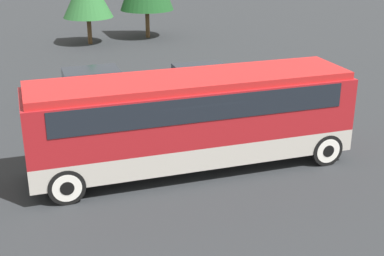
{
  "coord_description": "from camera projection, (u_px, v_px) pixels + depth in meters",
  "views": [
    {
      "loc": [
        -4.88,
        -14.81,
        7.36
      ],
      "look_at": [
        0.0,
        0.0,
        1.37
      ],
      "focal_mm": 50.0,
      "sensor_mm": 36.0,
      "label": 1
    }
  ],
  "objects": [
    {
      "name": "ground_plane",
      "position": [
        192.0,
        168.0,
        17.2
      ],
      "size": [
        120.0,
        120.0,
        0.0
      ],
      "primitive_type": "plane",
      "color": "#26282B"
    },
    {
      "name": "parked_car_near",
      "position": [
        95.0,
        86.0,
        23.27
      ],
      "size": [
        4.58,
        1.96,
        1.47
      ],
      "color": "navy",
      "rests_on": "ground_plane"
    },
    {
      "name": "tour_bus",
      "position": [
        195.0,
        114.0,
        16.57
      ],
      "size": [
        10.1,
        2.55,
        3.03
      ],
      "color": "#B7B2A8",
      "rests_on": "ground_plane"
    },
    {
      "name": "parked_car_mid",
      "position": [
        203.0,
        81.0,
        24.02
      ],
      "size": [
        4.3,
        1.86,
        1.43
      ],
      "color": "black",
      "rests_on": "ground_plane"
    }
  ]
}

